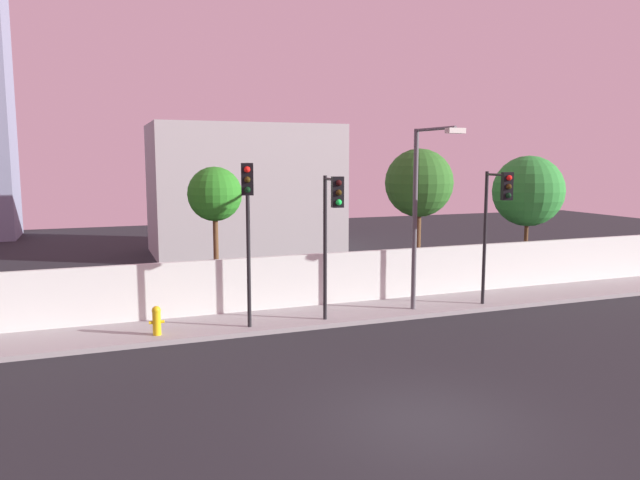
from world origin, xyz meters
name	(u,v)px	position (x,y,z in m)	size (l,w,h in m)	color
ground_plane	(428,423)	(0.00, 0.00, 0.00)	(80.00, 80.00, 0.00)	black
sidewalk	(297,319)	(0.00, 8.20, 0.07)	(36.00, 2.40, 0.15)	gray
perimeter_wall	(285,282)	(0.00, 9.49, 1.05)	(36.00, 0.18, 1.80)	silver
traffic_light_left	(332,217)	(0.68, 6.86, 3.49)	(0.35, 1.52, 4.56)	black
traffic_light_center	(497,209)	(6.56, 6.76, 3.56)	(0.52, 1.71, 4.65)	black
traffic_light_right	(248,210)	(-1.85, 7.05, 3.74)	(0.48, 1.20, 4.95)	black
street_lamp_curbside	(421,202)	(4.05, 7.40, 3.82)	(0.61, 2.29, 6.05)	#4C4C51
fire_hydrant	(157,319)	(-4.46, 7.65, 0.61)	(0.44, 0.26, 0.86)	gold
roadside_tree_midleft	(215,195)	(-2.14, 10.50, 4.01)	(1.85, 1.85, 4.97)	brown
roadside_tree_midright	(419,184)	(5.76, 10.50, 4.29)	(2.63, 2.63, 5.63)	brown
roadside_tree_rightmost	(528,191)	(10.94, 10.50, 3.90)	(2.93, 2.93, 5.38)	brown
low_building_distant	(245,189)	(2.03, 23.49, 3.57)	(10.24, 6.00, 7.13)	#A3A3A3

